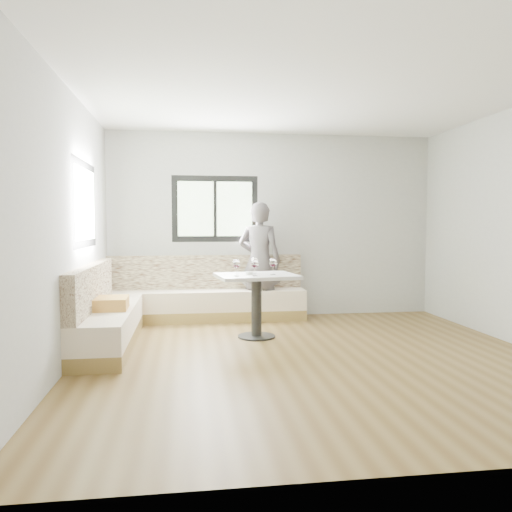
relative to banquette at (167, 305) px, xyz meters
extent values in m
cube|color=brown|center=(1.59, -1.62, -0.33)|extent=(5.00, 5.00, 0.01)
cube|color=white|center=(1.59, -1.62, 2.47)|extent=(5.00, 5.00, 0.01)
cube|color=#B7B7B2|center=(1.59, 0.88, 1.07)|extent=(5.00, 0.01, 2.80)
cube|color=#B7B7B2|center=(1.59, -4.12, 1.07)|extent=(5.00, 0.01, 2.80)
cube|color=#B7B7B2|center=(-0.91, -1.62, 1.07)|extent=(0.01, 5.00, 2.80)
cube|color=black|center=(0.69, 0.87, 1.32)|extent=(1.30, 0.02, 1.00)
cube|color=black|center=(-0.90, -0.72, 1.32)|extent=(0.02, 1.30, 1.00)
cube|color=olive|center=(0.54, 0.60, -0.25)|extent=(2.90, 0.55, 0.16)
cube|color=#F3E1C5|center=(0.54, 0.60, -0.03)|extent=(2.90, 0.55, 0.29)
cube|color=beige|center=(0.54, 0.81, 0.37)|extent=(2.90, 0.14, 0.50)
cube|color=olive|center=(-0.63, -0.80, -0.25)|extent=(0.55, 2.25, 0.16)
cube|color=#F3E1C5|center=(-0.63, -0.80, -0.03)|extent=(0.55, 2.25, 0.29)
cube|color=beige|center=(-0.84, -0.80, 0.37)|extent=(0.14, 2.25, 0.50)
cube|color=#BC7D41|center=(-0.64, -0.90, 0.19)|extent=(0.47, 0.47, 0.14)
cylinder|color=black|center=(1.13, -0.58, -0.32)|extent=(0.47, 0.47, 0.02)
cylinder|color=black|center=(1.13, -0.58, 0.04)|extent=(0.13, 0.13, 0.75)
cube|color=silver|center=(1.13, -0.58, 0.44)|extent=(1.06, 0.87, 0.04)
imported|color=#4F494C|center=(1.33, 0.57, 0.54)|extent=(0.75, 0.64, 1.75)
cylinder|color=white|center=(1.04, -0.58, 0.48)|extent=(0.09, 0.09, 0.04)
sphere|color=black|center=(1.05, -0.57, 0.49)|extent=(0.02, 0.02, 0.02)
sphere|color=black|center=(1.03, -0.57, 0.49)|extent=(0.02, 0.02, 0.02)
sphere|color=black|center=(1.04, -0.59, 0.49)|extent=(0.02, 0.02, 0.02)
cylinder|color=white|center=(0.86, -0.76, 0.46)|extent=(0.07, 0.07, 0.01)
cylinder|color=white|center=(0.86, -0.76, 0.51)|extent=(0.01, 0.01, 0.09)
ellipsoid|color=white|center=(0.86, -0.76, 0.61)|extent=(0.09, 0.09, 0.11)
cylinder|color=#3D0412|center=(0.86, -0.76, 0.59)|extent=(0.06, 0.06, 0.02)
cylinder|color=white|center=(1.08, -0.78, 0.46)|extent=(0.07, 0.07, 0.01)
cylinder|color=white|center=(1.08, -0.78, 0.51)|extent=(0.01, 0.01, 0.09)
ellipsoid|color=white|center=(1.08, -0.78, 0.61)|extent=(0.09, 0.09, 0.11)
cylinder|color=#3D0412|center=(1.08, -0.78, 0.59)|extent=(0.06, 0.06, 0.02)
cylinder|color=white|center=(1.32, -0.66, 0.46)|extent=(0.07, 0.07, 0.01)
cylinder|color=white|center=(1.32, -0.66, 0.51)|extent=(0.01, 0.01, 0.09)
ellipsoid|color=white|center=(1.32, -0.66, 0.61)|extent=(0.09, 0.09, 0.11)
cylinder|color=#3D0412|center=(1.32, -0.66, 0.59)|extent=(0.06, 0.06, 0.02)
cylinder|color=white|center=(1.12, -0.45, 0.46)|extent=(0.07, 0.07, 0.01)
cylinder|color=white|center=(1.12, -0.45, 0.51)|extent=(0.01, 0.01, 0.09)
ellipsoid|color=white|center=(1.12, -0.45, 0.61)|extent=(0.09, 0.09, 0.11)
cylinder|color=#3D0412|center=(1.12, -0.45, 0.59)|extent=(0.06, 0.06, 0.02)
camera|label=1|loc=(0.27, -6.72, 1.09)|focal=35.00mm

